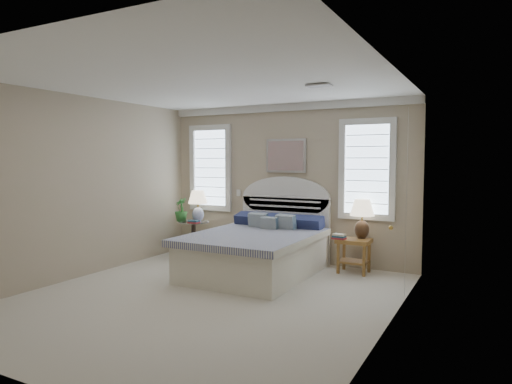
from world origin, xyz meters
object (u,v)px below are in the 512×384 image
object	(u,v)px
nightstand_right	(354,248)
floor_pot	(190,246)
side_table_left	(194,235)
lamp_left	(198,202)
bed	(259,248)
lamp_right	(362,214)

from	to	relation	value
nightstand_right	floor_pot	distance (m)	3.00
side_table_left	nightstand_right	xyz separation A→B (m)	(2.95, 0.10, -0.00)
floor_pot	lamp_left	xyz separation A→B (m)	(0.12, 0.08, 0.80)
bed	side_table_left	world-z (taller)	bed
lamp_left	lamp_right	xyz separation A→B (m)	(2.96, 0.19, -0.07)
nightstand_right	lamp_right	bearing A→B (deg)	55.53
lamp_left	nightstand_right	bearing A→B (deg)	1.37
side_table_left	floor_pot	size ratio (longest dim) A/B	1.60
bed	side_table_left	distance (m)	1.75
side_table_left	lamp_left	size ratio (longest dim) A/B	1.10
lamp_right	floor_pot	bearing A→B (deg)	-174.99
nightstand_right	lamp_left	xyz separation A→B (m)	(-2.87, -0.07, 0.59)
bed	lamp_left	xyz separation A→B (m)	(-1.57, 0.62, 0.59)
side_table_left	floor_pot	xyz separation A→B (m)	(-0.04, -0.04, -0.21)
lamp_left	lamp_right	bearing A→B (deg)	3.75
bed	lamp_right	world-z (taller)	bed
side_table_left	floor_pot	distance (m)	0.22
floor_pot	lamp_left	bearing A→B (deg)	31.89
bed	lamp_left	size ratio (longest dim) A/B	3.98
nightstand_right	lamp_left	size ratio (longest dim) A/B	0.93
bed	lamp_right	size ratio (longest dim) A/B	3.70
side_table_left	nightstand_right	bearing A→B (deg)	1.94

